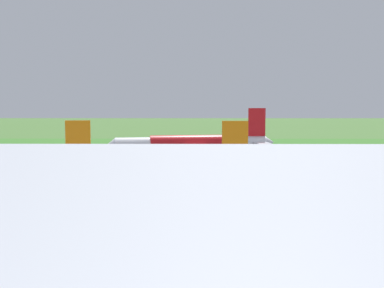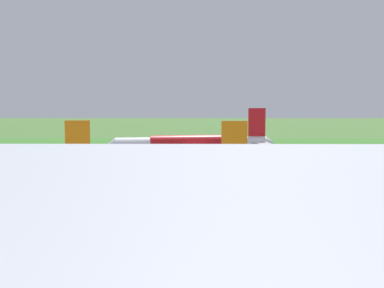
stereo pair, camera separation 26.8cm
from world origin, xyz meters
The scene contains 10 objects.
ground_plane centered at (0.00, 0.00, 0.00)m, with size 800.00×800.00×0.00m, color #477233.
runway_asphalt centered at (0.00, 0.00, 0.03)m, with size 600.00×38.81×0.06m, color #47474C.
apron_concrete centered at (0.00, 56.20, 0.03)m, with size 440.00×110.00×0.05m, color gray.
grass_verge_foreground centered at (0.00, -38.96, 0.02)m, with size 600.00×80.00×0.04m, color #3C782B.
airliner_main centered at (-13.76, -0.06, 4.35)m, with size 54.01×44.39×15.88m.
airliner_parked_near centered at (-40.36, 55.00, 3.81)m, with size 47.76×39.05×13.94m.
service_truck_baggage centered at (-36.80, 34.46, 1.40)m, with size 6.11×3.28×2.65m.
service_car_followme centered at (29.07, 11.03, 0.84)m, with size 4.42×2.42×1.62m.
no_stopping_sign centered at (-23.12, -40.66, 1.58)m, with size 0.60×0.10×2.66m.
traffic_cone_orange centered at (-19.42, -36.60, 0.28)m, with size 0.40×0.40×0.55m, color orange.
Camera 2 is at (-14.89, 140.11, 17.10)m, focal length 41.69 mm.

